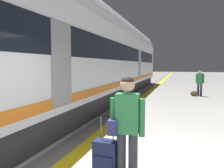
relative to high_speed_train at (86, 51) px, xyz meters
The scene contains 7 objects.
safety_line_strip 4.80m from the high_speed_train, 58.39° to the left, with size 0.36×80.00×0.01m, color yellow.
tactile_edge_band 4.65m from the high_speed_train, 62.72° to the left, with size 0.66×80.00×0.01m, color slate.
high_speed_train is the anchor object (origin of this frame).
traveller_foreground 7.22m from the high_speed_train, 60.89° to the right, with size 0.55×0.30×1.71m.
rolling_suitcase_foreground 7.22m from the high_speed_train, 63.29° to the right, with size 0.39×0.25×1.08m.
passenger_near 7.36m from the high_speed_train, 42.34° to the left, with size 0.48×0.30×1.63m.
duffel_bag_near 7.23m from the high_speed_train, 43.01° to the left, with size 0.44×0.26×0.36m.
Camera 1 is at (0.99, -2.81, 1.88)m, focal length 35.00 mm.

